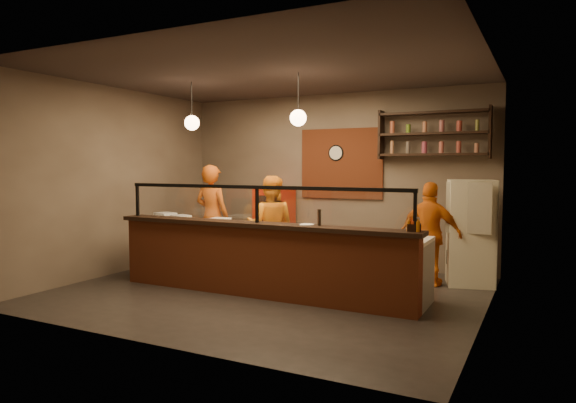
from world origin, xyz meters
The scene contains 29 objects.
floor centered at (0.00, 0.00, 0.00)m, with size 6.00×6.00×0.00m, color black.
ceiling centered at (0.00, 0.00, 3.20)m, with size 6.00×6.00×0.00m, color #3B302D.
wall_back centered at (0.00, 2.50, 1.60)m, with size 6.00×6.00×0.00m, color #6F6051.
wall_left centered at (-3.00, 0.00, 1.60)m, with size 5.00×5.00×0.00m, color #6F6051.
wall_right centered at (3.00, 0.00, 1.60)m, with size 5.00×5.00×0.00m, color #6F6051.
wall_front centered at (0.00, -2.50, 1.60)m, with size 6.00×6.00×0.00m, color #6F6051.
brick_patch centered at (0.20, 2.47, 1.90)m, with size 1.60×0.04×1.30m, color brown.
service_counter centered at (0.00, -0.30, 0.50)m, with size 4.60×0.25×1.00m, color brown.
counter_ledge centered at (0.00, -0.30, 1.03)m, with size 4.70×0.37×0.06m, color black.
worktop_cabinet centered at (0.00, 0.20, 0.42)m, with size 4.60×0.75×0.85m, color gray.
worktop centered at (0.00, 0.20, 0.88)m, with size 4.60×0.75×0.05m, color white.
sneeze_guard centered at (0.00, -0.30, 1.37)m, with size 4.50×0.05×0.52m.
wall_shelving centered at (1.90, 2.32, 2.40)m, with size 1.84×0.28×0.85m.
wall_clock centered at (0.10, 2.46, 2.10)m, with size 0.30×0.30×0.04m, color black.
pendant_left centered at (-1.50, 0.20, 2.55)m, with size 0.24×0.24×0.77m.
pendant_right centered at (0.40, 0.20, 2.55)m, with size 0.24×0.24×0.77m.
cook_left centered at (-1.82, 1.17, 0.94)m, with size 0.68×0.45×1.88m, color #C85412.
cook_mid centered at (-0.49, 0.98, 0.85)m, with size 0.82×0.64×1.69m, color orange.
cook_right centered at (2.05, 1.49, 0.81)m, with size 0.95×0.39×1.62m, color #CD5F13.
fridge centered at (2.60, 1.84, 0.82)m, with size 0.68×0.64×1.64m, color beige.
red_cooler centered at (-1.05, 2.15, 0.73)m, with size 0.63×0.58×1.46m, color #B31F0B.
pizza_dough centered at (0.89, 0.21, 0.91)m, with size 0.53×0.53×0.01m, color white.
prep_tub_a centered at (-2.15, 0.28, 0.98)m, with size 0.33×0.26×0.16m, color silver.
prep_tub_b centered at (-1.73, 0.18, 0.97)m, with size 0.30×0.24×0.15m, color silver.
prep_tub_c centered at (-0.94, 0.16, 0.97)m, with size 0.28×0.22×0.14m, color white.
rolling_pin centered at (-1.38, 0.18, 0.93)m, with size 0.06×0.06×0.33m, color yellow.
condiment_caddy centered at (2.20, -0.26, 1.11)m, with size 0.17×0.13×0.09m, color black.
pepper_mill centered at (0.92, -0.22, 1.17)m, with size 0.05×0.05×0.22m, color black.
small_plate centered at (0.76, -0.27, 1.07)m, with size 0.19×0.19×0.01m, color white.
Camera 1 is at (3.64, -6.52, 1.86)m, focal length 32.00 mm.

